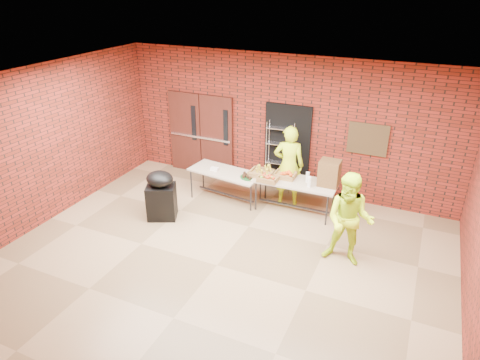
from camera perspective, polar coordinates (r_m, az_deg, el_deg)
name	(u,v)px	position (r m, az deg, el deg)	size (l,w,h in m)	color
room	(215,186)	(7.02, -3.39, -0.79)	(8.08, 7.08, 3.28)	brown
double_doors	(201,135)	(10.99, -5.21, 6.04)	(1.78, 0.12, 2.10)	#401912
dark_doorway	(287,148)	(10.14, 6.29, 4.25)	(1.10, 0.06, 2.10)	black
bronze_plaque	(368,139)	(9.59, 16.68, 5.24)	(0.85, 0.04, 0.70)	#412F1A
wire_rack	(279,157)	(10.13, 5.27, 3.07)	(0.63, 0.21, 1.71)	silver
table_left	(226,174)	(9.74, -1.94, 0.84)	(1.76, 0.91, 0.69)	tan
table_right	(295,183)	(9.28, 7.38, -0.46)	(1.80, 0.78, 0.73)	tan
basket_bananas	(262,173)	(9.40, 2.91, 0.95)	(0.50, 0.39, 0.16)	olive
basket_oranges	(285,175)	(9.36, 6.04, 0.69)	(0.45, 0.35, 0.14)	olive
basket_apples	(268,178)	(9.18, 3.77, 0.24)	(0.43, 0.33, 0.13)	olive
muffin_tray	(250,175)	(9.41, 1.28, 0.62)	(0.41, 0.41, 0.10)	#13481C
napkin_box	(214,169)	(9.78, -3.44, 1.48)	(0.17, 0.12, 0.06)	white
coffee_dispenser	(329,173)	(9.08, 11.82, 0.93)	(0.42, 0.37, 0.55)	brown
cup_stack_front	(309,182)	(9.01, 9.21, -0.22)	(0.07, 0.07, 0.22)	white
cup_stack_mid	(309,182)	(8.98, 9.22, -0.25)	(0.08, 0.08, 0.23)	white
cup_stack_back	(308,177)	(9.18, 9.00, 0.36)	(0.08, 0.08, 0.23)	white
covered_grill	(161,195)	(9.17, -10.48, -1.97)	(0.74, 0.69, 1.07)	black
volunteer_woman	(289,166)	(9.51, 6.50, 1.91)	(0.67, 0.44, 1.84)	#CAF61B
volunteer_man	(349,220)	(7.71, 14.37, -5.21)	(0.85, 0.66, 1.74)	#CAF61B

